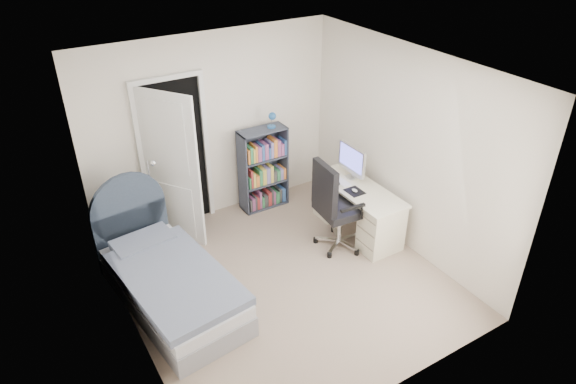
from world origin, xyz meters
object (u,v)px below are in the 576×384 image
bookcase (264,171)px  desk (357,207)px  floor_lamp (157,215)px  bed (169,280)px  nightstand (141,215)px  office_chair (334,203)px

bookcase → desk: bearing=-58.7°
floor_lamp → bookcase: bearing=9.0°
bed → nightstand: (0.09, 1.22, 0.13)m
bed → office_chair: size_ratio=1.71×
bed → nightstand: bearing=85.6°
office_chair → bookcase: bearing=100.4°
bookcase → desk: bookcase is taller
bed → bookcase: bearing=32.7°
nightstand → floor_lamp: (0.13, -0.28, 0.11)m
bookcase → office_chair: 1.35m
nightstand → desk: size_ratio=0.45×
bed → office_chair: 2.14m
desk → office_chair: size_ratio=1.13×
desk → bed: bearing=-180.0°
bookcase → bed: bearing=-147.3°
bookcase → office_chair: bearing=-79.6°
floor_lamp → office_chair: 2.16m
floor_lamp → desk: floor_lamp is taller
floor_lamp → bookcase: size_ratio=0.91×
floor_lamp → office_chair: (1.87, -1.07, 0.14)m
nightstand → bookcase: size_ratio=0.44×
floor_lamp → bookcase: bookcase is taller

